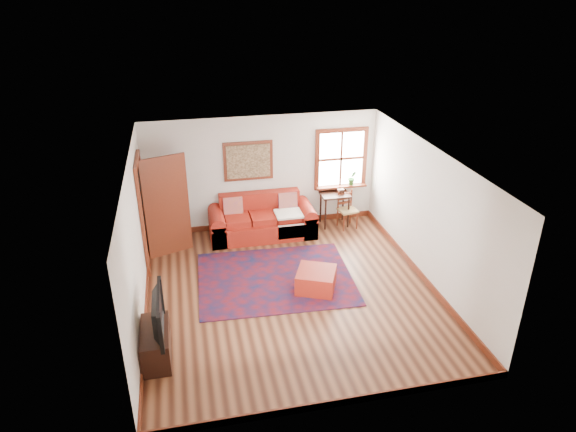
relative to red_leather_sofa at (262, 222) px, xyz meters
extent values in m
plane|color=#401D11|center=(0.10, -2.32, -0.29)|extent=(5.50, 5.50, 0.00)
cube|color=silver|center=(0.10, 0.43, 0.96)|extent=(5.00, 0.04, 2.50)
cube|color=silver|center=(0.10, -5.07, 0.96)|extent=(5.00, 0.04, 2.50)
cube|color=silver|center=(-2.40, -2.32, 0.96)|extent=(0.04, 5.50, 2.50)
cube|color=silver|center=(2.60, -2.32, 0.96)|extent=(0.04, 5.50, 2.50)
cube|color=white|center=(0.10, -2.32, 2.21)|extent=(5.00, 5.50, 0.04)
cube|color=maroon|center=(0.10, 0.42, -0.23)|extent=(5.00, 0.03, 0.12)
cube|color=maroon|center=(-2.38, -2.32, -0.23)|extent=(0.03, 5.50, 0.12)
cube|color=maroon|center=(2.59, -2.32, -0.23)|extent=(0.03, 5.50, 0.12)
cube|color=white|center=(1.85, 0.42, 1.16)|extent=(1.00, 0.02, 1.20)
cube|color=maroon|center=(1.85, 0.40, 1.80)|extent=(1.18, 0.06, 0.09)
cube|color=maroon|center=(1.85, 0.40, 0.51)|extent=(1.18, 0.06, 0.09)
cube|color=maroon|center=(1.31, 0.40, 1.16)|extent=(0.09, 0.06, 1.20)
cube|color=maroon|center=(2.40, 0.40, 1.16)|extent=(0.09, 0.06, 1.20)
cube|color=maroon|center=(1.85, 0.40, 1.16)|extent=(1.00, 0.04, 0.05)
cube|color=maroon|center=(1.85, 0.33, 0.54)|extent=(1.15, 0.20, 0.04)
imported|color=#256122|center=(2.10, 0.31, 0.72)|extent=(0.18, 0.15, 0.33)
cube|color=black|center=(-2.39, -0.72, 0.73)|extent=(0.02, 0.90, 2.05)
cube|color=maroon|center=(-2.36, -1.21, 0.73)|extent=(0.06, 0.09, 2.05)
cube|color=maroon|center=(-2.36, -0.22, 0.73)|extent=(0.06, 0.09, 2.05)
cube|color=maroon|center=(-2.36, -0.72, 1.80)|extent=(0.06, 1.08, 0.09)
cube|color=maroon|center=(-1.94, -0.42, 0.73)|extent=(0.86, 0.35, 2.05)
cube|color=silver|center=(-1.94, -0.42, 0.84)|extent=(0.56, 0.22, 1.33)
cube|color=maroon|center=(-0.20, 0.41, 1.26)|extent=(1.05, 0.04, 0.85)
cube|color=tan|center=(-0.20, 0.38, 1.26)|extent=(0.92, 0.03, 0.72)
cube|color=#5E0D15|center=(-0.07, -1.83, -0.28)|extent=(2.92, 2.39, 0.02)
cube|color=#A02114|center=(0.00, -0.06, -0.10)|extent=(2.24, 0.92, 0.39)
cube|color=#A02114|center=(0.00, 0.28, 0.34)|extent=(1.74, 0.25, 0.49)
cube|color=#A02114|center=(-0.97, -0.06, -0.05)|extent=(0.31, 0.92, 0.49)
cube|color=#A02114|center=(0.96, -0.06, -0.05)|extent=(0.31, 0.92, 0.49)
cube|color=orange|center=(-0.60, 0.12, 0.37)|extent=(0.41, 0.20, 0.42)
cube|color=orange|center=(0.59, 0.12, 0.37)|extent=(0.41, 0.20, 0.42)
cube|color=silver|center=(0.53, -0.23, 0.25)|extent=(0.56, 0.51, 0.04)
cube|color=#A02114|center=(0.57, -2.33, -0.10)|extent=(0.87, 0.87, 0.38)
cube|color=black|center=(1.66, 0.12, 0.44)|extent=(0.62, 0.47, 0.04)
cylinder|color=black|center=(1.39, -0.07, 0.06)|extent=(0.04, 0.04, 0.71)
cylinder|color=black|center=(1.92, -0.07, 0.06)|extent=(0.04, 0.04, 0.71)
cylinder|color=black|center=(1.39, 0.32, 0.06)|extent=(0.04, 0.04, 0.71)
cylinder|color=black|center=(1.92, 0.32, 0.06)|extent=(0.04, 0.04, 0.71)
cube|color=tan|center=(1.90, -0.07, 0.12)|extent=(0.44, 0.43, 0.04)
cylinder|color=maroon|center=(1.77, -0.24, -0.09)|extent=(0.04, 0.04, 0.39)
cylinder|color=maroon|center=(2.09, -0.19, -0.09)|extent=(0.04, 0.04, 0.39)
cylinder|color=maroon|center=(1.72, 0.06, 0.12)|extent=(0.04, 0.04, 0.82)
cylinder|color=maroon|center=(2.04, 0.11, 0.12)|extent=(0.04, 0.04, 0.82)
cube|color=maroon|center=(1.88, 0.09, 0.35)|extent=(0.32, 0.08, 0.25)
cube|color=black|center=(-2.18, -3.58, -0.04)|extent=(0.41, 0.90, 0.50)
imported|color=black|center=(-2.16, -3.62, 0.51)|extent=(0.14, 1.05, 0.60)
cylinder|color=silver|center=(-2.13, -3.17, 0.30)|extent=(0.12, 0.12, 0.18)
cylinder|color=#FFA53F|center=(-2.13, -3.17, 0.27)|extent=(0.07, 0.07, 0.12)
camera|label=1|loc=(-1.57, -9.80, 4.83)|focal=32.00mm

